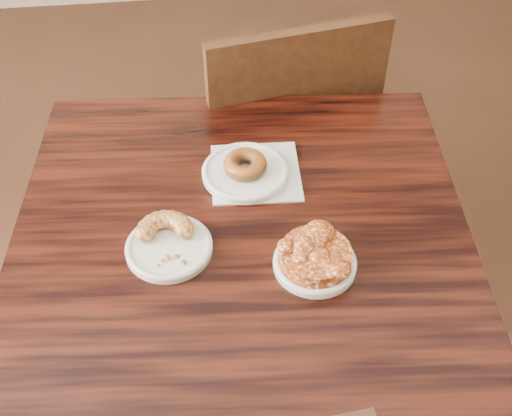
{
  "coord_description": "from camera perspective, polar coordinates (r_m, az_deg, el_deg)",
  "views": [
    {
      "loc": [
        -0.29,
        -0.63,
        1.61
      ],
      "look_at": [
        -0.2,
        0.16,
        0.8
      ],
      "focal_mm": 45.0,
      "sensor_mm": 36.0,
      "label": 1
    }
  ],
  "objects": [
    {
      "name": "napkin",
      "position": [
        1.27,
        -0.03,
        3.17
      ],
      "size": [
        0.18,
        0.18,
        0.0
      ],
      "primitive_type": "cube",
      "rotation": [
        0.0,
        0.0,
        -0.05
      ],
      "color": "silver",
      "rests_on": "cafe_table"
    },
    {
      "name": "chair_far",
      "position": [
        1.83,
        1.25,
        6.14
      ],
      "size": [
        0.54,
        0.54,
        0.9
      ],
      "primitive_type": null,
      "rotation": [
        0.0,
        0.0,
        3.33
      ],
      "color": "black",
      "rests_on": "floor"
    },
    {
      "name": "plate_donut",
      "position": [
        1.26,
        -0.96,
        3.18
      ],
      "size": [
        0.17,
        0.17,
        0.01
      ],
      "primitive_type": "cylinder",
      "color": "white",
      "rests_on": "napkin"
    },
    {
      "name": "cruller_fragment",
      "position": [
        1.12,
        -7.84,
        -2.8
      ],
      "size": [
        0.12,
        0.12,
        0.03
      ],
      "primitive_type": null,
      "color": "#5C3012",
      "rests_on": "plate_cruller"
    },
    {
      "name": "apple_fritter",
      "position": [
        1.09,
        5.33,
        -4.06
      ],
      "size": [
        0.17,
        0.17,
        0.04
      ],
      "primitive_type": null,
      "color": "#481D07",
      "rests_on": "plate_fritter"
    },
    {
      "name": "glazed_donut",
      "position": [
        1.25,
        -0.97,
        3.9
      ],
      "size": [
        0.08,
        0.08,
        0.03
      ],
      "primitive_type": "torus",
      "color": "brown",
      "rests_on": "plate_donut"
    },
    {
      "name": "plate_fritter",
      "position": [
        1.11,
        5.24,
        -4.94
      ],
      "size": [
        0.14,
        0.14,
        0.01
      ],
      "primitive_type": "cylinder",
      "color": "white",
      "rests_on": "cafe_table"
    },
    {
      "name": "plate_cruller",
      "position": [
        1.14,
        -7.73,
        -3.54
      ],
      "size": [
        0.15,
        0.15,
        0.01
      ],
      "primitive_type": "cylinder",
      "color": "white",
      "rests_on": "cafe_table"
    },
    {
      "name": "cafe_table",
      "position": [
        1.46,
        -1.03,
        -12.03
      ],
      "size": [
        0.9,
        0.9,
        0.75
      ],
      "primitive_type": "cube",
      "rotation": [
        0.0,
        0.0,
        -0.08
      ],
      "color": "black",
      "rests_on": "floor"
    }
  ]
}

